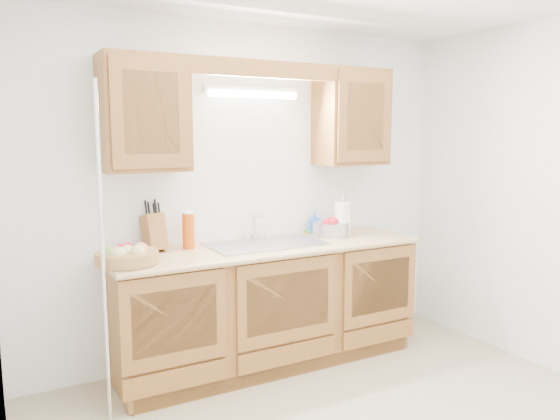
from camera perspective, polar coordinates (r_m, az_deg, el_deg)
room at (r=2.90m, az=9.60°, el=-0.98°), size 3.52×3.50×2.50m
base_cabinets at (r=4.08m, az=-1.35°, el=-9.97°), size 2.20×0.60×0.86m
countertop at (r=3.95m, az=-1.27°, el=-3.95°), size 2.30×0.63×0.04m
upper_cabinet_left at (r=3.71m, az=-14.05°, el=9.73°), size 0.55×0.33×0.75m
upper_cabinet_right at (r=4.44m, az=7.45°, el=9.57°), size 0.55×0.33×0.75m
valance at (r=3.90m, az=-1.37°, el=14.51°), size 2.20×0.05×0.12m
fluorescent_fixture at (r=4.08m, az=-2.86°, el=12.18°), size 0.76×0.08×0.08m
sink at (r=3.98m, az=-1.41°, el=-4.63°), size 0.84×0.46×0.36m
wire_shelf_pole at (r=3.31m, az=-17.99°, el=-4.58°), size 0.03×0.03×2.00m
outlet_plate at (r=4.66m, az=7.35°, el=1.18°), size 0.08×0.01×0.12m
fruit_basket at (r=3.50m, az=-15.71°, el=-4.60°), size 0.46×0.46×0.12m
knife_block at (r=3.84m, az=-13.05°, el=-2.24°), size 0.15×0.22×0.36m
orange_canister at (r=3.86m, az=-9.55°, el=-2.08°), size 0.10×0.10×0.26m
soap_bottle at (r=4.39m, az=3.61°, el=-1.30°), size 0.10×0.10×0.18m
sponge at (r=4.43m, az=3.40°, el=-2.28°), size 0.13×0.10×0.02m
paper_towel at (r=4.32m, az=6.56°, el=-0.96°), size 0.15×0.15×0.31m
apple_bowl at (r=4.30m, az=5.36°, el=-1.87°), size 0.35×0.35×0.15m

